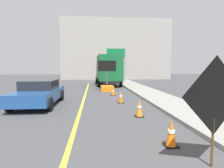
% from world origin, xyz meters
% --- Properties ---
extents(sidewalk_curb, '(2.28, 48.00, 0.14)m').
position_xyz_m(sidewalk_curb, '(5.01, 6.00, 0.07)').
color(sidewalk_curb, gray).
rests_on(sidewalk_curb, ground).
extents(lane_center_stripe, '(0.14, 36.00, 0.01)m').
position_xyz_m(lane_center_stripe, '(0.00, 6.00, 0.00)').
color(lane_center_stripe, yellow).
rests_on(lane_center_stripe, ground).
extents(roadwork_sign, '(1.59, 0.39, 2.33)m').
position_xyz_m(roadwork_sign, '(3.12, 2.84, 1.47)').
color(roadwork_sign, '#593819').
rests_on(roadwork_sign, ground).
extents(arrow_board_trailer, '(1.60, 1.80, 2.70)m').
position_xyz_m(arrow_board_trailer, '(1.85, 16.29, 0.48)').
color(arrow_board_trailer, orange).
rests_on(arrow_board_trailer, ground).
extents(box_truck, '(2.84, 7.70, 3.42)m').
position_xyz_m(box_truck, '(2.35, 21.90, 1.85)').
color(box_truck, black).
rests_on(box_truck, ground).
extents(pickup_car, '(2.15, 4.66, 1.38)m').
position_xyz_m(pickup_car, '(-2.36, 10.08, 0.70)').
color(pickup_car, navy).
rests_on(pickup_car, ground).
extents(highway_guide_sign, '(2.79, 0.22, 5.00)m').
position_xyz_m(highway_guide_sign, '(4.47, 26.96, 3.42)').
color(highway_guide_sign, gray).
rests_on(highway_guide_sign, ground).
extents(far_building_block, '(19.19, 9.82, 10.57)m').
position_xyz_m(far_building_block, '(4.71, 37.10, 5.28)').
color(far_building_block, gray).
rests_on(far_building_block, ground).
extents(traffic_cone_near_sign, '(0.36, 0.36, 0.72)m').
position_xyz_m(traffic_cone_near_sign, '(2.69, 3.94, 0.35)').
color(traffic_cone_near_sign, black).
rests_on(traffic_cone_near_sign, ground).
extents(traffic_cone_mid_lane, '(0.36, 0.36, 0.74)m').
position_xyz_m(traffic_cone_mid_lane, '(2.58, 7.05, 0.36)').
color(traffic_cone_mid_lane, black).
rests_on(traffic_cone_mid_lane, ground).
extents(traffic_cone_far_lane, '(0.36, 0.36, 0.73)m').
position_xyz_m(traffic_cone_far_lane, '(2.24, 10.30, 0.36)').
color(traffic_cone_far_lane, black).
rests_on(traffic_cone_far_lane, ground).
extents(traffic_cone_curbside, '(0.36, 0.36, 0.60)m').
position_xyz_m(traffic_cone_curbside, '(2.09, 13.34, 0.30)').
color(traffic_cone_curbside, black).
rests_on(traffic_cone_curbside, ground).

